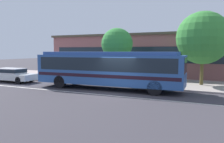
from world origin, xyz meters
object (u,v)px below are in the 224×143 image
object	(u,v)px
pedestrian_walking_along_curb	(103,72)
bus_stop_sign	(181,68)
street_tree_mid_block	(203,38)
transit_bus	(108,68)
street_tree_near_stop	(117,44)
sedan_behind_bus	(12,74)
pedestrian_waiting_near_sign	(81,69)

from	to	relation	value
pedestrian_walking_along_curb	bus_stop_sign	distance (m)	6.82
bus_stop_sign	street_tree_mid_block	xyz separation A→B (m)	(1.31, 2.87, 2.32)
transit_bus	bus_stop_sign	size ratio (longest dim) A/B	4.78
street_tree_mid_block	bus_stop_sign	bearing A→B (deg)	-114.47
transit_bus	street_tree_near_stop	world-z (taller)	street_tree_near_stop
bus_stop_sign	street_tree_mid_block	size ratio (longest dim) A/B	0.40
transit_bus	street_tree_near_stop	xyz separation A→B (m)	(-0.85, 3.72, 1.87)
sedan_behind_bus	street_tree_mid_block	xyz separation A→B (m)	(16.46, 4.67, 3.24)
transit_bus	sedan_behind_bus	world-z (taller)	transit_bus
pedestrian_waiting_near_sign	street_tree_mid_block	size ratio (longest dim) A/B	0.29
bus_stop_sign	street_tree_mid_block	distance (m)	3.91
transit_bus	sedan_behind_bus	xyz separation A→B (m)	(-10.05, -0.12, -0.94)
sedan_behind_bus	pedestrian_walking_along_curb	world-z (taller)	pedestrian_walking_along_curb
street_tree_near_stop	street_tree_mid_block	bearing A→B (deg)	6.52
sedan_behind_bus	street_tree_near_stop	xyz separation A→B (m)	(9.19, 3.84, 2.81)
pedestrian_walking_along_curb	street_tree_near_stop	xyz separation A→B (m)	(0.79, 1.24, 2.45)
pedestrian_walking_along_curb	bus_stop_sign	size ratio (longest dim) A/B	0.70
transit_bus	pedestrian_waiting_near_sign	bearing A→B (deg)	143.59
bus_stop_sign	street_tree_near_stop	world-z (taller)	street_tree_near_stop
transit_bus	street_tree_near_stop	distance (m)	4.25
bus_stop_sign	street_tree_near_stop	distance (m)	6.57
street_tree_mid_block	pedestrian_walking_along_curb	bearing A→B (deg)	-165.60
transit_bus	street_tree_mid_block	world-z (taller)	street_tree_mid_block
sedan_behind_bus	street_tree_mid_block	size ratio (longest dim) A/B	0.79
sedan_behind_bus	bus_stop_sign	distance (m)	15.29
pedestrian_waiting_near_sign	pedestrian_walking_along_curb	world-z (taller)	pedestrian_waiting_near_sign
transit_bus	pedestrian_walking_along_curb	xyz separation A→B (m)	(-1.64, 2.48, -0.58)
pedestrian_waiting_near_sign	bus_stop_sign	distance (m)	9.72
pedestrian_waiting_near_sign	bus_stop_sign	size ratio (longest dim) A/B	0.73
pedestrian_waiting_near_sign	bus_stop_sign	bearing A→B (deg)	-9.59
pedestrian_waiting_near_sign	street_tree_mid_block	world-z (taller)	street_tree_mid_block
pedestrian_walking_along_curb	sedan_behind_bus	bearing A→B (deg)	-162.81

